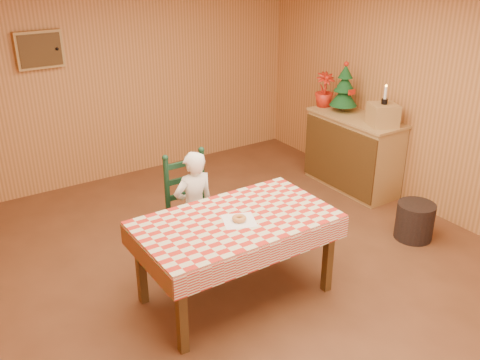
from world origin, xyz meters
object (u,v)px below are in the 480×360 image
at_px(dining_table, 236,227).
at_px(seated_child, 194,207).
at_px(shelf_unit, 353,152).
at_px(christmas_tree, 344,89).
at_px(ladder_chair, 192,210).
at_px(storage_bin, 415,221).
at_px(crate, 383,115).

height_order(dining_table, seated_child, seated_child).
bearing_deg(seated_child, shelf_unit, -170.89).
xyz_separation_m(dining_table, christmas_tree, (2.47, 1.37, 0.52)).
bearing_deg(ladder_chair, storage_bin, -24.64).
distance_m(ladder_chair, shelf_unit, 2.49).
xyz_separation_m(ladder_chair, crate, (2.47, -0.06, 0.55)).
bearing_deg(crate, ladder_chair, 178.56).
distance_m(dining_table, crate, 2.60).
bearing_deg(storage_bin, dining_table, 175.13).
bearing_deg(ladder_chair, christmas_tree, 13.38).
distance_m(dining_table, ladder_chair, 0.81).
bearing_deg(christmas_tree, storage_bin, -103.17).
height_order(ladder_chair, crate, crate).
distance_m(christmas_tree, storage_bin, 1.89).
bearing_deg(ladder_chair, shelf_unit, 7.82).
relative_size(crate, christmas_tree, 0.48).
relative_size(shelf_unit, storage_bin, 3.16).
height_order(crate, storage_bin, crate).
relative_size(shelf_unit, crate, 4.13).
bearing_deg(christmas_tree, ladder_chair, -166.62).
relative_size(ladder_chair, storage_bin, 2.76).
distance_m(shelf_unit, crate, 0.71).
height_order(ladder_chair, storage_bin, ladder_chair).
height_order(shelf_unit, crate, crate).
distance_m(ladder_chair, storage_bin, 2.34).
bearing_deg(dining_table, seated_child, 90.00).
relative_size(seated_child, christmas_tree, 1.81).
distance_m(dining_table, seated_child, 0.74).
distance_m(seated_child, crate, 2.52).
height_order(dining_table, storage_bin, dining_table).
distance_m(seated_child, storage_bin, 2.32).
relative_size(dining_table, ladder_chair, 1.53).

